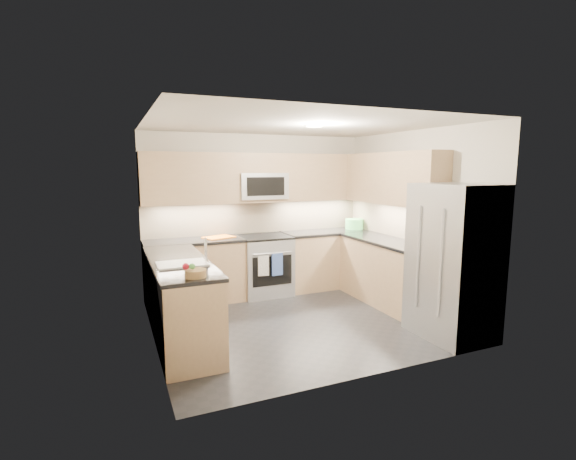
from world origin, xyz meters
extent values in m
cube|color=#25262B|center=(0.00, 0.00, 0.00)|extent=(3.60, 3.20, 0.00)
cube|color=beige|center=(0.00, 0.00, 2.50)|extent=(3.60, 3.20, 0.02)
cube|color=beige|center=(0.00, 1.60, 1.25)|extent=(3.60, 0.02, 2.50)
cube|color=beige|center=(0.00, -1.60, 1.25)|extent=(3.60, 0.02, 2.50)
cube|color=beige|center=(-1.80, 0.00, 1.25)|extent=(0.02, 3.20, 2.50)
cube|color=beige|center=(1.80, 0.00, 1.25)|extent=(0.02, 3.20, 2.50)
cube|color=tan|center=(-1.09, 1.30, 0.45)|extent=(1.42, 0.60, 0.90)
cube|color=tan|center=(1.09, 1.30, 0.45)|extent=(1.42, 0.60, 0.90)
cube|color=tan|center=(1.50, 0.15, 0.45)|extent=(0.60, 1.70, 0.90)
cube|color=tan|center=(-1.50, 0.00, 0.45)|extent=(0.60, 2.00, 0.90)
cube|color=black|center=(-1.09, 1.30, 0.92)|extent=(1.42, 0.63, 0.04)
cube|color=black|center=(1.09, 1.30, 0.92)|extent=(1.42, 0.63, 0.04)
cube|color=black|center=(1.50, 0.15, 0.92)|extent=(0.63, 1.70, 0.04)
cube|color=black|center=(-1.50, 0.00, 0.92)|extent=(0.63, 2.00, 0.04)
cube|color=tan|center=(0.00, 1.43, 1.83)|extent=(3.60, 0.35, 0.75)
cube|color=tan|center=(1.62, 0.28, 1.83)|extent=(0.35, 1.95, 0.75)
cube|color=tan|center=(0.00, 1.60, 1.20)|extent=(3.60, 0.01, 0.51)
cube|color=tan|center=(1.80, 0.45, 1.20)|extent=(0.01, 2.30, 0.51)
cube|color=#AAADB3|center=(0.00, 1.28, 0.46)|extent=(0.76, 0.65, 0.91)
cube|color=black|center=(0.00, 1.28, 0.92)|extent=(0.76, 0.65, 0.03)
cube|color=black|center=(0.00, 0.95, 0.45)|extent=(0.62, 0.02, 0.45)
cylinder|color=#B2B5BA|center=(0.00, 0.93, 0.72)|extent=(0.60, 0.02, 0.02)
cube|color=#ADAEB5|center=(0.00, 1.40, 1.70)|extent=(0.76, 0.40, 0.40)
cube|color=black|center=(0.00, 1.20, 1.70)|extent=(0.60, 0.01, 0.28)
cube|color=#94979B|center=(1.45, -1.15, 0.90)|extent=(0.70, 0.90, 1.80)
cylinder|color=#B2B5BA|center=(1.08, -1.33, 0.95)|extent=(0.02, 0.02, 1.20)
cylinder|color=#B2B5BA|center=(1.08, -0.97, 0.95)|extent=(0.02, 0.02, 1.20)
cube|color=white|center=(-1.50, -0.25, 0.88)|extent=(0.52, 0.38, 0.16)
cylinder|color=silver|center=(-1.24, -0.25, 1.08)|extent=(0.03, 0.03, 0.28)
cylinder|color=#54C460|center=(1.64, 1.31, 1.03)|extent=(0.37, 0.37, 0.17)
cube|color=orange|center=(-0.70, 1.35, 0.95)|extent=(0.51, 0.43, 0.01)
cylinder|color=#A37C4C|center=(-1.47, -0.83, 0.98)|extent=(0.23, 0.23, 0.07)
sphere|color=red|center=(-1.56, -0.83, 1.05)|extent=(0.06, 0.06, 0.06)
sphere|color=#4E9F44|center=(-1.50, -0.85, 1.05)|extent=(0.06, 0.06, 0.06)
cube|color=white|center=(-0.16, 0.91, 0.55)|extent=(0.16, 0.04, 0.30)
cube|color=#375197|center=(0.06, 0.91, 0.55)|extent=(0.18, 0.03, 0.34)
camera|label=1|loc=(-2.18, -4.74, 1.98)|focal=26.00mm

